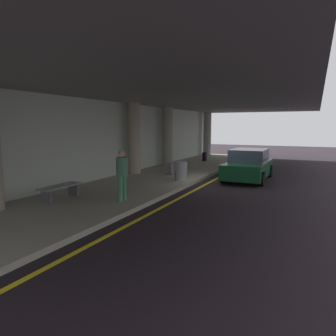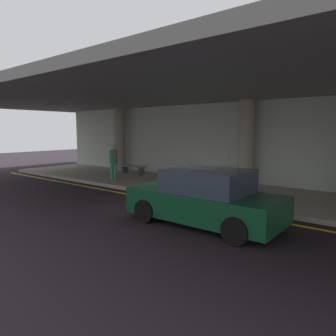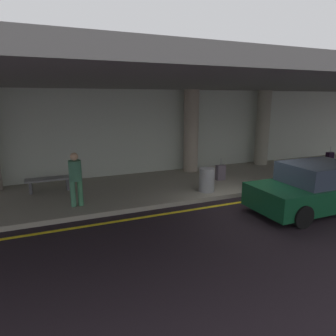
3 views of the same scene
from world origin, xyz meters
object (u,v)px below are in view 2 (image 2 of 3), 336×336
car_dark_green (205,198)px  bench_metal (133,168)px  support_column_far_left (119,139)px  traveler_with_luggage (114,160)px  suitcase_upright_secondary (234,185)px  support_column_left_mid (246,143)px  trash_bin_steel (189,182)px

car_dark_green → bench_metal: size_ratio=2.56×
support_column_far_left → bench_metal: (1.90, -0.81, -1.47)m
bench_metal → support_column_far_left: bearing=156.9°
car_dark_green → traveler_with_luggage: traveler_with_luggage is taller
support_column_far_left → traveler_with_luggage: support_column_far_left is taller
traveler_with_luggage → suitcase_upright_secondary: 5.88m
support_column_left_mid → traveler_with_luggage: support_column_left_mid is taller
support_column_left_mid → trash_bin_steel: 3.44m
support_column_far_left → traveler_with_luggage: size_ratio=2.17×
support_column_far_left → trash_bin_steel: (7.12, -3.02, -1.40)m
traveler_with_luggage → bench_metal: bearing=140.4°
car_dark_green → trash_bin_steel: car_dark_green is taller
traveler_with_luggage → trash_bin_steel: 4.50m
car_dark_green → bench_metal: (-7.57, 4.80, -0.21)m
car_dark_green → suitcase_upright_secondary: size_ratio=4.56×
car_dark_green → suitcase_upright_secondary: 3.88m
support_column_left_mid → trash_bin_steel: bearing=-106.2°
support_column_far_left → car_dark_green: 11.08m
support_column_far_left → support_column_left_mid: (8.00, 0.00, 0.00)m
traveler_with_luggage → bench_metal: (-0.75, 1.99, -0.61)m
support_column_far_left → traveler_with_luggage: bearing=-46.6°
car_dark_green → suitcase_upright_secondary: bearing=101.2°
suitcase_upright_secondary → bench_metal: 6.61m
support_column_left_mid → trash_bin_steel: size_ratio=4.29×
car_dark_green → traveler_with_luggage: bearing=153.1°
bench_metal → trash_bin_steel: size_ratio=1.88×
car_dark_green → traveler_with_luggage: (-6.82, 2.81, 0.40)m
car_dark_green → traveler_with_luggage: size_ratio=2.44×
bench_metal → trash_bin_steel: 5.67m
support_column_far_left → support_column_left_mid: size_ratio=1.00×
support_column_left_mid → traveler_with_luggage: 6.10m
traveler_with_luggage → trash_bin_steel: size_ratio=1.98×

